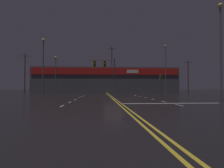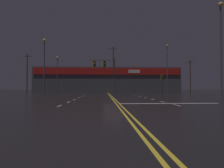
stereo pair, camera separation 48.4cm
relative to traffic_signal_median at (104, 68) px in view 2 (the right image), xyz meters
name	(u,v)px [view 2 (the right image)]	position (x,y,z in m)	size (l,w,h in m)	color
ground_plane	(113,99)	(1.15, -2.11, -4.34)	(200.00, 200.00, 0.00)	black
road_markings	(121,99)	(2.02, -3.45, -4.34)	(14.20, 60.00, 0.01)	gold
traffic_signal_median	(104,68)	(0.00, 0.00, 0.00)	(3.72, 0.36, 5.72)	#38383D
traffic_signal_corner_northeast	(162,80)	(11.10, 7.73, -1.43)	(0.42, 0.36, 3.96)	#38383D
streetlight_near_left	(221,39)	(13.26, -6.07, 2.68)	(0.56, 0.56, 11.27)	#59595E
streetlight_near_right	(44,60)	(-10.56, 5.96, 2.04)	(0.56, 0.56, 10.08)	#59595E
streetlight_median_approach	(57,70)	(-11.59, 18.69, 1.58)	(0.56, 0.56, 9.25)	#59595E
streetlight_far_left	(167,63)	(15.02, 15.47, 2.93)	(0.56, 0.56, 11.73)	#59595E
building_backdrop	(108,81)	(1.15, 27.22, -0.74)	(40.75, 10.23, 7.17)	#4C4C51
utility_pole_row	(109,72)	(1.27, 22.46, 1.37)	(46.97, 0.26, 12.78)	#4C3828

